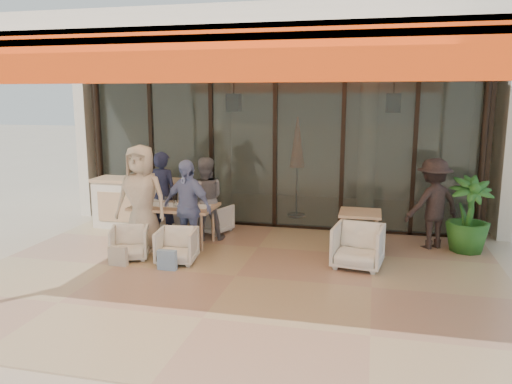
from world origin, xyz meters
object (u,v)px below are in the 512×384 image
Objects in this scene: chair_far_left at (174,213)px; chair_near_right at (177,244)px; dining_table at (174,208)px; diner_grey at (205,199)px; chair_far_right at (213,217)px; diner_periwinkle at (187,207)px; diner_navy at (163,195)px; host_counter at (139,203)px; side_chair at (358,244)px; chair_near_left at (130,242)px; side_table at (360,218)px; potted_palm at (469,215)px; diner_cream at (141,199)px; standing_woman at (433,204)px.

chair_far_left is 2.08m from chair_near_right.
diner_grey reaches higher than dining_table.
diner_periwinkle is (0.00, -1.40, 0.50)m from chair_far_right.
chair_near_right is 1.48m from diner_grey.
diner_periwinkle is at bearing -46.80° from dining_table.
diner_periwinkle is at bearing 140.55° from diner_navy.
host_counter reaches higher than chair_near_right.
side_chair reaches higher than chair_far_right.
dining_table is at bearing 149.71° from diner_periwinkle.
chair_far_left is 0.93× the size of side_chair.
diner_grey is at bearing 169.91° from side_chair.
chair_near_left is 0.37× the size of diner_navy.
potted_palm is at bearing 15.15° from side_table.
chair_near_right is at bearing -31.73° from diner_cream.
diner_navy is at bearing -32.47° from host_counter.
chair_far_left is 1.52m from diner_cream.
chair_near_right is at bearing 68.73° from diner_grey.
host_counter is 2.04m from chair_near_left.
chair_far_left is at bearing 69.45° from chair_near_left.
dining_table is 0.90× the size of diner_navy.
diner_periwinkle is at bearing 68.73° from diner_grey.
diner_periwinkle reaches higher than chair_far_left.
diner_periwinkle is at bearing 10.22° from chair_near_left.
chair_near_right is (0.43, -0.96, -0.37)m from dining_table.
potted_palm is at bearing 11.25° from diner_cream.
host_counter is 2.88× the size of chair_far_right.
side_chair is 1.88m from standing_woman.
diner_grey reaches higher than side_chair.
diner_navy reaches higher than side_chair.
dining_table is 0.66m from diner_cream.
diner_navy is (-0.41, 0.44, 0.15)m from dining_table.
diner_navy is 2.24× the size of side_table.
diner_cream is (0.00, -1.40, 0.58)m from chair_far_left.
side_table reaches higher than chair_far_right.
host_counter is 0.98× the size of diner_cream.
chair_far_left is 1.90m from chair_near_left.
dining_table is 2.01× the size of side_table.
dining_table is at bearing -38.39° from host_counter.
chair_far_left is 0.43× the size of diner_navy.
chair_far_left is 0.43× the size of diner_periwinkle.
chair_near_left is at bearing 84.47° from chair_far_left.
chair_near_left is 0.39× the size of diner_grey.
chair_near_right is at bearing 128.48° from diner_navy.
chair_near_right is at bearing 109.35° from chair_far_right.
side_table is at bearing 30.30° from diner_periwinkle.
potted_palm is at bearing 12.53° from chair_near_right.
side_chair is at bearing -17.65° from host_counter.
diner_periwinkle is at bearing -14.02° from standing_woman.
diner_navy is at bearing 50.12° from chair_far_right.
diner_cream is (-0.84, -1.40, 0.62)m from chair_far_right.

